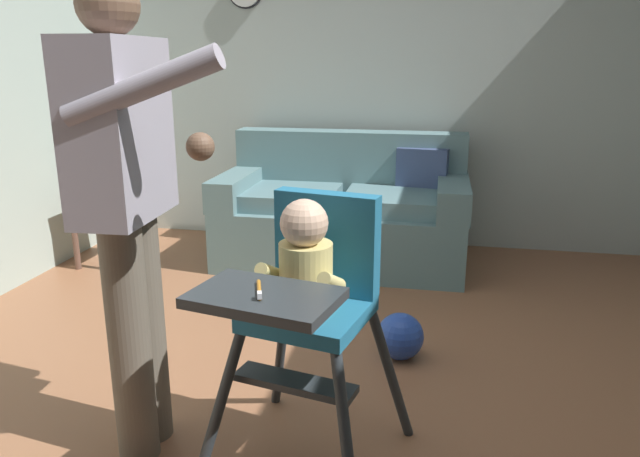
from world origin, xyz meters
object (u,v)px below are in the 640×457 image
couch (345,213)px  high_chair (309,285)px  adult_standing (128,201)px  toy_ball (400,336)px  side_table (110,209)px  sippy_cup (108,181)px

couch → high_chair: 2.20m
couch → high_chair: size_ratio=1.74×
couch → adult_standing: (-0.37, -2.20, 0.57)m
adult_standing → toy_ball: 1.43m
adult_standing → side_table: adult_standing is taller
couch → side_table: size_ratio=3.16×
toy_ball → sippy_cup: (-2.01, 0.99, 0.46)m
sippy_cup → couch: bearing=13.7°
couch → high_chair: bearing=5.8°
adult_standing → high_chair: bearing=0.0°
high_chair → toy_ball: size_ratio=4.32×
toy_ball → sippy_cup: bearing=153.7°
high_chair → side_table: high_chair is taller
couch → sippy_cup: bearing=-76.3°
toy_ball → sippy_cup: sippy_cup is taller
side_table → high_chair: bearing=-45.6°
adult_standing → side_table: size_ratio=3.07×
high_chair → adult_standing: size_ratio=0.59×
couch → adult_standing: size_ratio=1.03×
couch → adult_standing: bearing=-9.5°
toy_ball → side_table: bearing=153.8°
high_chair → side_table: size_ratio=1.81×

